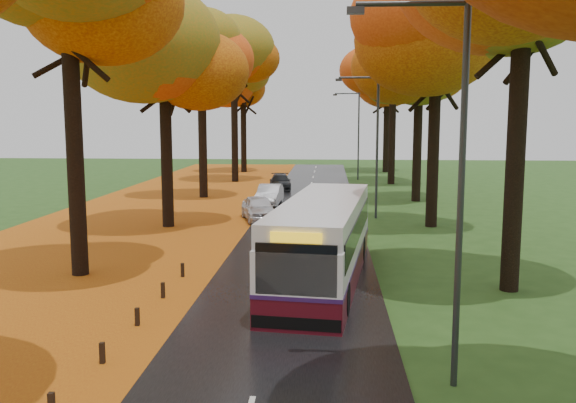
# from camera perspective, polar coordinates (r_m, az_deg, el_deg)

# --- Properties ---
(road) EXTENTS (6.50, 90.00, 0.04)m
(road) POSITION_cam_1_polar(r_m,az_deg,el_deg) (30.13, 0.93, -2.99)
(road) COLOR black
(road) RESTS_ON ground
(centre_line) EXTENTS (0.12, 90.00, 0.01)m
(centre_line) POSITION_cam_1_polar(r_m,az_deg,el_deg) (30.13, 0.93, -2.95)
(centre_line) COLOR silver
(centre_line) RESTS_ON road
(leaf_verge) EXTENTS (12.00, 90.00, 0.02)m
(leaf_verge) POSITION_cam_1_polar(r_m,az_deg,el_deg) (31.87, -15.47, -2.70)
(leaf_verge) COLOR #91330D
(leaf_verge) RESTS_ON ground
(leaf_drift) EXTENTS (0.90, 90.00, 0.01)m
(leaf_drift) POSITION_cam_1_polar(r_m,az_deg,el_deg) (30.43, -4.82, -2.87)
(leaf_drift) COLOR #C37414
(leaf_drift) RESTS_ON road
(trees_left) EXTENTS (9.20, 74.00, 13.88)m
(trees_left) POSITION_cam_1_polar(r_m,az_deg,el_deg) (33.02, -11.80, 14.38)
(trees_left) COLOR black
(trees_left) RESTS_ON ground
(trees_right) EXTENTS (9.30, 74.20, 13.96)m
(trees_right) POSITION_cam_1_polar(r_m,az_deg,el_deg) (32.24, 14.47, 14.74)
(trees_right) COLOR black
(trees_right) RESTS_ON ground
(streetlamp_near) EXTENTS (2.45, 0.18, 8.00)m
(streetlamp_near) POSITION_cam_1_polar(r_m,az_deg,el_deg) (12.83, 14.86, 3.32)
(streetlamp_near) COLOR #333538
(streetlamp_near) RESTS_ON ground
(streetlamp_mid) EXTENTS (2.45, 0.18, 8.00)m
(streetlamp_mid) POSITION_cam_1_polar(r_m,az_deg,el_deg) (34.66, 7.94, 6.16)
(streetlamp_mid) COLOR #333538
(streetlamp_mid) RESTS_ON ground
(streetlamp_far) EXTENTS (2.45, 0.18, 8.00)m
(streetlamp_far) POSITION_cam_1_polar(r_m,az_deg,el_deg) (56.62, 6.37, 6.79)
(streetlamp_far) COLOR #333538
(streetlamp_far) RESTS_ON ground
(bus) EXTENTS (3.76, 11.03, 2.85)m
(bus) POSITION_cam_1_polar(r_m,az_deg,el_deg) (21.09, 3.28, -3.50)
(bus) COLOR #480B14
(bus) RESTS_ON road
(car_white) EXTENTS (2.65, 4.28, 1.36)m
(car_white) POSITION_cam_1_polar(r_m,az_deg,el_deg) (33.77, -2.74, -0.62)
(car_white) COLOR silver
(car_white) RESTS_ON road
(car_silver) EXTENTS (1.58, 4.09, 1.33)m
(car_silver) POSITION_cam_1_polar(r_m,az_deg,el_deg) (39.75, -1.74, 0.63)
(car_silver) COLOR #A8ABB0
(car_silver) RESTS_ON road
(car_dark) EXTENTS (2.04, 4.25, 1.19)m
(car_dark) POSITION_cam_1_polar(r_m,az_deg,el_deg) (48.35, -0.74, 1.83)
(car_dark) COLOR black
(car_dark) RESTS_ON road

